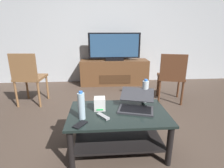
{
  "coord_description": "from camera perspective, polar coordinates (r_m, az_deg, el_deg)",
  "views": [
    {
      "loc": [
        -0.14,
        -1.91,
        1.27
      ],
      "look_at": [
        0.02,
        0.24,
        0.59
      ],
      "focal_mm": 28.31,
      "sensor_mm": 36.0,
      "label": 1
    }
  ],
  "objects": [
    {
      "name": "laptop",
      "position": [
        1.93,
        7.89,
        -6.2
      ],
      "size": [
        0.45,
        0.47,
        0.17
      ],
      "color": "#333338",
      "rests_on": "coffee_table"
    },
    {
      "name": "media_cabinet",
      "position": [
        4.19,
        0.74,
        3.85
      ],
      "size": [
        1.57,
        0.46,
        0.57
      ],
      "color": "brown",
      "rests_on": "ground"
    },
    {
      "name": "cell_phone",
      "position": [
        1.65,
        -10.28,
        -12.72
      ],
      "size": [
        0.14,
        0.16,
        0.01
      ],
      "primitive_type": "cube",
      "rotation": [
        0.0,
        0.0,
        -0.59
      ],
      "color": "black",
      "rests_on": "coffee_table"
    },
    {
      "name": "tv_remote",
      "position": [
        1.75,
        -2.96,
        -10.35
      ],
      "size": [
        0.13,
        0.16,
        0.02
      ],
      "primitive_type": "cube",
      "rotation": [
        0.0,
        0.0,
        0.63
      ],
      "color": "#99999E",
      "rests_on": "coffee_table"
    },
    {
      "name": "television",
      "position": [
        4.07,
        0.8,
        11.77
      ],
      "size": [
        1.17,
        0.2,
        0.61
      ],
      "color": "black",
      "rests_on": "media_cabinet"
    },
    {
      "name": "water_bottle_near",
      "position": [
        1.69,
        -9.85,
        -6.99
      ],
      "size": [
        0.07,
        0.07,
        0.28
      ],
      "color": "silver",
      "rests_on": "coffee_table"
    },
    {
      "name": "side_chair",
      "position": [
        3.26,
        -25.43,
        2.41
      ],
      "size": [
        0.48,
        0.48,
        0.9
      ],
      "color": "brown",
      "rests_on": "ground"
    },
    {
      "name": "back_wall",
      "position": [
        4.38,
        -2.51,
        19.11
      ],
      "size": [
        6.4,
        0.12,
        2.8
      ],
      "primitive_type": "cube",
      "color": "silver",
      "rests_on": "ground"
    },
    {
      "name": "router_box",
      "position": [
        1.89,
        -3.99,
        -6.34
      ],
      "size": [
        0.12,
        0.12,
        0.13
      ],
      "color": "white",
      "rests_on": "coffee_table"
    },
    {
      "name": "dining_chair",
      "position": [
        3.23,
        18.61,
        2.71
      ],
      "size": [
        0.54,
        0.54,
        0.88
      ],
      "color": "#59331E",
      "rests_on": "ground"
    },
    {
      "name": "ground_plane",
      "position": [
        2.3,
        -0.04,
        -16.1
      ],
      "size": [
        7.68,
        7.68,
        0.0
      ],
      "primitive_type": "plane",
      "color": "#4C3D33"
    },
    {
      "name": "water_bottle_far",
      "position": [
        2.09,
        10.69,
        -2.29
      ],
      "size": [
        0.07,
        0.07,
        0.27
      ],
      "color": "silver",
      "rests_on": "coffee_table"
    },
    {
      "name": "coffee_table",
      "position": [
        1.92,
        1.98,
        -12.8
      ],
      "size": [
        1.02,
        0.64,
        0.44
      ],
      "color": "black",
      "rests_on": "ground"
    }
  ]
}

